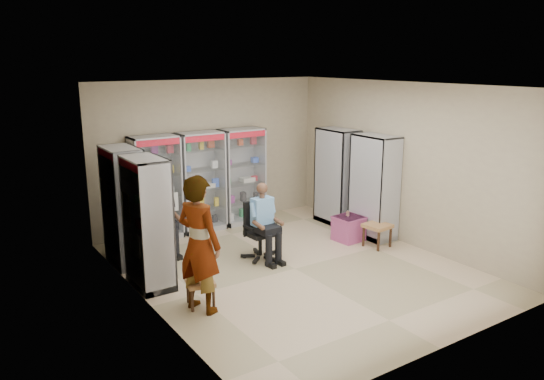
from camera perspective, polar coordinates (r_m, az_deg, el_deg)
floor at (r=8.92m, az=2.47°, el=-8.45°), size 6.00×6.00×0.00m
room_shell at (r=8.37m, az=2.61°, el=4.10°), size 5.02×6.02×3.01m
cabinet_back_left at (r=10.33m, az=-12.36°, el=0.20°), size 0.90×0.50×2.00m
cabinet_back_mid at (r=10.69m, az=-7.63°, el=0.87°), size 0.90×0.50×2.00m
cabinet_back_right at (r=11.13m, az=-3.23°, el=1.49°), size 0.90×0.50×2.00m
cabinet_right_far at (r=11.15m, az=6.99°, el=1.44°), size 0.90×0.50×2.00m
cabinet_right_near at (r=10.36m, az=10.93°, el=0.32°), size 0.90×0.50×2.00m
cabinet_left_far at (r=9.18m, az=-15.63°, el=-1.72°), size 0.90×0.50×2.00m
cabinet_left_near at (r=8.18m, az=-13.21°, el=-3.49°), size 0.90×0.50×2.00m
wooden_chair at (r=9.72m, az=-11.99°, el=-3.89°), size 0.42×0.42×0.94m
seated_customer at (r=9.62m, az=-11.94°, el=-2.83°), size 0.44×0.60×1.34m
office_chair at (r=9.20m, az=-1.29°, el=-4.39°), size 0.58×0.58×1.01m
seated_shopkeeper at (r=9.12m, az=-1.12°, el=-3.65°), size 0.45×0.61×1.28m
pink_trunk at (r=10.27m, az=8.24°, el=-4.12°), size 0.52×0.51×0.47m
tea_glass at (r=10.24m, az=8.15°, el=-2.49°), size 0.07×0.07×0.10m
woven_stool_a at (r=10.03m, az=11.23°, el=-4.80°), size 0.48×0.48×0.44m
woven_stool_b at (r=7.67m, az=-7.69°, el=-10.92°), size 0.45×0.45×0.38m
standing_man at (r=7.26m, az=-7.84°, el=-5.80°), size 0.69×0.82×1.92m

